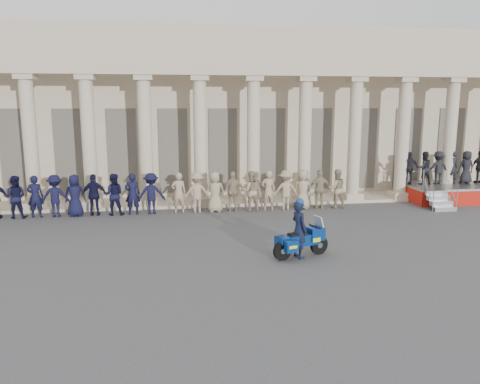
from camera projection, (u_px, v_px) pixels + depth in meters
The scene contains 6 objects.
ground at pixel (255, 255), 15.54m from camera, with size 90.00×90.00×0.00m, color #424244.
building at pixel (214, 112), 29.06m from camera, with size 40.00×12.50×9.00m.
officer_rank at pixel (129, 194), 21.19m from camera, with size 20.74×0.72×1.89m.
reviewing_stand at pixel (444, 173), 24.30m from camera, with size 5.01×4.03×2.56m.
motorcycle at pixel (302, 240), 15.26m from camera, with size 2.00×1.12×1.32m.
rider at pixel (299, 228), 15.13m from camera, with size 0.65×0.80×1.99m.
Camera 1 is at (-2.62, -14.67, 4.90)m, focal length 35.00 mm.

